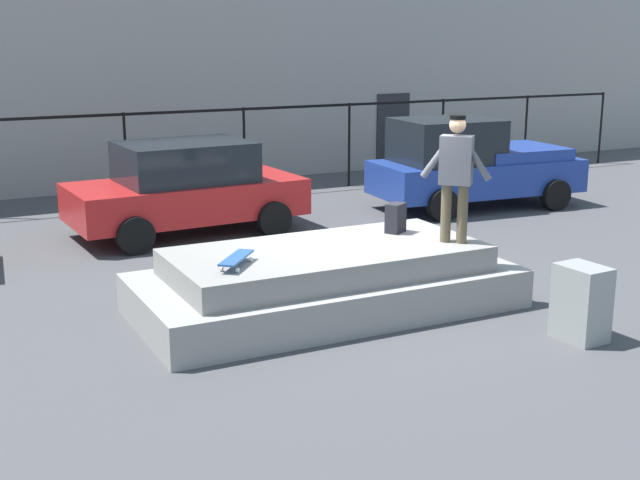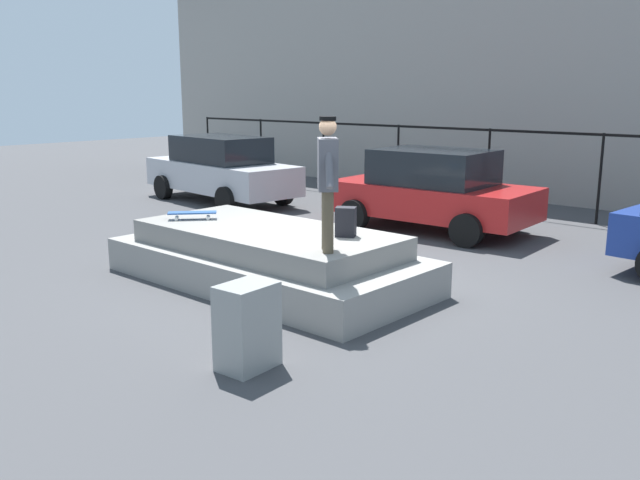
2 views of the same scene
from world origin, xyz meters
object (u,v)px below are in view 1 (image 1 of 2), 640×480
utility_box (581,303)px  skateboard (236,258)px  skateboarder (456,170)px  backpack (396,218)px  car_red_sedan_mid (186,187)px  car_blue_pickup_far (470,164)px

utility_box → skateboard: bearing=146.1°
skateboarder → backpack: skateboarder is taller
skateboard → car_red_sedan_mid: bearing=78.5°
skateboard → utility_box: skateboard is taller
skateboard → utility_box: (3.59, -2.07, -0.49)m
car_red_sedan_mid → backpack: bearing=-71.6°
car_red_sedan_mid → car_blue_pickup_far: (6.04, -0.41, 0.07)m
skateboarder → skateboard: bearing=176.5°
skateboard → skateboarder: bearing=-3.5°
skateboard → backpack: (2.65, 0.65, 0.11)m
skateboard → backpack: backpack is taller
car_red_sedan_mid → car_blue_pickup_far: size_ratio=0.95×
skateboard → car_blue_pickup_far: size_ratio=0.16×
skateboard → car_red_sedan_mid: 5.45m
car_blue_pickup_far → utility_box: size_ratio=4.90×
skateboard → car_blue_pickup_far: car_blue_pickup_far is taller
backpack → car_blue_pickup_far: (4.48, 4.28, -0.13)m
backpack → car_blue_pickup_far: bearing=-166.3°
backpack → car_blue_pickup_far: size_ratio=0.09×
skateboarder → backpack: bearing=115.3°
utility_box → car_blue_pickup_far: bearing=59.2°
car_blue_pickup_far → utility_box: car_blue_pickup_far is taller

